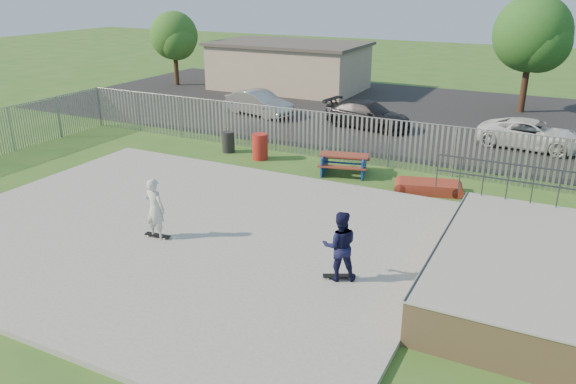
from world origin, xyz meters
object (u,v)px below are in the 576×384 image
at_px(car_dark, 368,115).
at_px(tree_left, 174,36).
at_px(car_silver, 259,103).
at_px(skater_white, 155,209).
at_px(picnic_table, 344,164).
at_px(trash_bin_grey, 228,142).
at_px(funbox, 428,187).
at_px(trash_bin_red, 260,147).
at_px(tree_mid, 532,34).
at_px(car_white, 532,134).
at_px(skater_navy, 340,246).

height_order(car_dark, tree_left, tree_left).
relative_size(car_silver, skater_white, 2.32).
height_order(picnic_table, trash_bin_grey, trash_bin_grey).
xyz_separation_m(funbox, trash_bin_red, (-7.40, 0.76, 0.35)).
distance_m(trash_bin_red, skater_white, 8.55).
distance_m(trash_bin_red, trash_bin_grey, 1.81).
height_order(funbox, tree_mid, tree_mid).
distance_m(trash_bin_grey, tree_mid, 18.50).
distance_m(trash_bin_grey, skater_white, 9.29).
xyz_separation_m(funbox, trash_bin_grey, (-9.18, 1.05, 0.26)).
distance_m(tree_mid, skater_white, 24.70).
relative_size(car_white, skater_white, 2.55).
xyz_separation_m(picnic_table, trash_bin_grey, (-5.70, 0.47, 0.06)).
bearing_deg(picnic_table, car_white, 35.36).
relative_size(car_silver, car_white, 0.91).
bearing_deg(car_silver, tree_left, 74.26).
xyz_separation_m(car_white, skater_white, (-8.81, -15.41, 0.39)).
xyz_separation_m(funbox, car_white, (2.75, 7.73, 0.46)).
height_order(trash_bin_grey, tree_mid, tree_mid).
xyz_separation_m(tree_mid, skater_white, (-7.64, -23.25, -3.35)).
bearing_deg(skater_white, car_dark, -89.34).
distance_m(trash_bin_red, tree_mid, 17.75).
xyz_separation_m(trash_bin_grey, car_white, (11.94, 6.68, 0.20)).
distance_m(picnic_table, trash_bin_grey, 5.72).
bearing_deg(picnic_table, skater_white, -120.85).
bearing_deg(skater_white, funbox, -124.22).
xyz_separation_m(funbox, car_silver, (-11.55, 7.95, 0.51)).
height_order(funbox, tree_left, tree_left).
height_order(trash_bin_red, trash_bin_grey, trash_bin_red).
bearing_deg(car_white, car_dark, 95.22).
relative_size(picnic_table, funbox, 1.00).
bearing_deg(tree_mid, skater_white, -108.20).
relative_size(car_dark, skater_navy, 2.56).
relative_size(trash_bin_grey, tree_left, 0.18).
relative_size(tree_left, skater_navy, 2.88).
xyz_separation_m(skater_navy, skater_white, (-5.63, -0.16, 0.00)).
bearing_deg(funbox, trash_bin_grey, 158.69).
relative_size(picnic_table, car_silver, 0.52).
relative_size(picnic_table, tree_mid, 0.33).
bearing_deg(skater_white, car_white, -115.69).
bearing_deg(trash_bin_red, picnic_table, -2.66).
bearing_deg(trash_bin_grey, tree_mid, 53.44).
relative_size(tree_mid, skater_navy, 3.62).
xyz_separation_m(trash_bin_red, tree_mid, (8.99, 14.81, 3.85)).
height_order(picnic_table, car_silver, car_silver).
distance_m(car_dark, skater_navy, 16.21).
xyz_separation_m(car_silver, car_white, (14.30, -0.22, -0.05)).
bearing_deg(skater_white, picnic_table, -103.23).
xyz_separation_m(tree_left, tree_mid, (23.34, 1.78, 0.91)).
relative_size(tree_mid, skater_white, 3.62).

